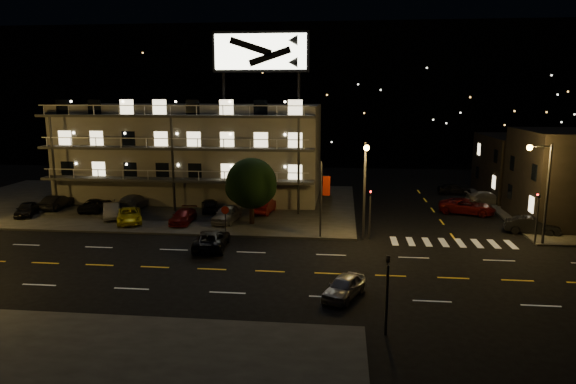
# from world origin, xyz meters

# --- Properties ---
(ground) EXTENTS (140.00, 140.00, 0.00)m
(ground) POSITION_xyz_m (0.00, 0.00, 0.00)
(ground) COLOR black
(ground) RESTS_ON ground
(curb_nw) EXTENTS (44.00, 24.00, 0.15)m
(curb_nw) POSITION_xyz_m (-14.00, 20.00, 0.07)
(curb_nw) COLOR #31312F
(curb_nw) RESTS_ON ground
(motel) EXTENTS (28.00, 13.80, 18.10)m
(motel) POSITION_xyz_m (-9.94, 23.88, 5.34)
(motel) COLOR gray
(motel) RESTS_ON ground
(side_bldg_back) EXTENTS (14.06, 12.00, 7.00)m
(side_bldg_back) POSITION_xyz_m (29.99, 28.00, 3.50)
(side_bldg_back) COLOR black
(side_bldg_back) RESTS_ON ground
(hill_backdrop) EXTENTS (120.00, 25.00, 24.00)m
(hill_backdrop) POSITION_xyz_m (-5.94, 68.78, 11.55)
(hill_backdrop) COLOR black
(hill_backdrop) RESTS_ON ground
(streetlight_nc) EXTENTS (0.44, 1.92, 8.00)m
(streetlight_nc) POSITION_xyz_m (8.50, 7.94, 4.96)
(streetlight_nc) COLOR #2D2D30
(streetlight_nc) RESTS_ON ground
(streetlight_ne) EXTENTS (1.92, 0.44, 8.00)m
(streetlight_ne) POSITION_xyz_m (22.14, 8.30, 4.96)
(streetlight_ne) COLOR #2D2D30
(streetlight_ne) RESTS_ON ground
(signal_nw) EXTENTS (0.20, 0.27, 4.60)m
(signal_nw) POSITION_xyz_m (9.00, 8.50, 2.57)
(signal_nw) COLOR #2D2D30
(signal_nw) RESTS_ON ground
(signal_sw) EXTENTS (0.20, 0.27, 4.60)m
(signal_sw) POSITION_xyz_m (9.00, -8.50, 2.57)
(signal_sw) COLOR #2D2D30
(signal_sw) RESTS_ON ground
(signal_ne) EXTENTS (0.27, 0.20, 4.60)m
(signal_ne) POSITION_xyz_m (22.00, 8.50, 2.57)
(signal_ne) COLOR #2D2D30
(signal_ne) RESTS_ON ground
(banner_north) EXTENTS (0.83, 0.16, 6.40)m
(banner_north) POSITION_xyz_m (5.09, 8.40, 3.43)
(banner_north) COLOR #2D2D30
(banner_north) RESTS_ON ground
(stop_sign) EXTENTS (0.91, 0.11, 2.61)m
(stop_sign) POSITION_xyz_m (-3.00, 8.57, 1.71)
(stop_sign) COLOR #2D2D30
(stop_sign) RESTS_ON ground
(tree) EXTENTS (4.76, 4.58, 5.99)m
(tree) POSITION_xyz_m (-1.41, 12.07, 3.71)
(tree) COLOR black
(tree) RESTS_ON curb_nw
(lot_car_0) EXTENTS (2.59, 4.13, 1.31)m
(lot_car_0) POSITION_xyz_m (-23.46, 12.66, 0.80)
(lot_car_0) COLOR black
(lot_car_0) RESTS_ON curb_nw
(lot_car_1) EXTENTS (2.95, 4.34, 1.36)m
(lot_car_1) POSITION_xyz_m (-15.00, 12.85, 0.83)
(lot_car_1) COLOR gray
(lot_car_1) RESTS_ON curb_nw
(lot_car_2) EXTENTS (3.81, 5.09, 1.28)m
(lot_car_2) POSITION_xyz_m (-12.61, 11.27, 0.79)
(lot_car_2) COLOR gold
(lot_car_2) RESTS_ON curb_nw
(lot_car_3) EXTENTS (1.72, 4.21, 1.22)m
(lot_car_3) POSITION_xyz_m (-7.63, 11.63, 0.76)
(lot_car_3) COLOR #5C0D0D
(lot_car_3) RESTS_ON curb_nw
(lot_car_4) EXTENTS (2.35, 4.62, 1.51)m
(lot_car_4) POSITION_xyz_m (-3.74, 12.40, 0.90)
(lot_car_4) COLOR gray
(lot_car_4) RESTS_ON curb_nw
(lot_car_5) EXTENTS (1.49, 4.26, 1.40)m
(lot_car_5) POSITION_xyz_m (-22.25, 15.93, 0.85)
(lot_car_5) COLOR black
(lot_car_5) RESTS_ON curb_nw
(lot_car_6) EXTENTS (2.31, 4.56, 1.24)m
(lot_car_6) POSITION_xyz_m (-17.89, 15.44, 0.77)
(lot_car_6) COLOR black
(lot_car_6) RESTS_ON curb_nw
(lot_car_7) EXTENTS (2.59, 5.22, 1.46)m
(lot_car_7) POSITION_xyz_m (-14.43, 16.84, 0.88)
(lot_car_7) COLOR gray
(lot_car_7) RESTS_ON curb_nw
(lot_car_8) EXTENTS (2.65, 4.23, 1.34)m
(lot_car_8) POSITION_xyz_m (-6.38, 16.30, 0.82)
(lot_car_8) COLOR black
(lot_car_8) RESTS_ON curb_nw
(lot_car_9) EXTENTS (2.01, 4.60, 1.47)m
(lot_car_9) POSITION_xyz_m (-0.89, 16.32, 0.89)
(lot_car_9) COLOR #5C0D0D
(lot_car_9) RESTS_ON curb_nw
(side_car_0) EXTENTS (4.64, 2.57, 1.45)m
(side_car_0) POSITION_xyz_m (22.83, 11.65, 0.72)
(side_car_0) COLOR black
(side_car_0) RESTS_ON ground
(side_car_1) EXTENTS (5.86, 3.97, 1.49)m
(side_car_1) POSITION_xyz_m (19.08, 18.68, 0.74)
(side_car_1) COLOR #5C0D0D
(side_car_1) RESTS_ON ground
(side_car_2) EXTENTS (4.78, 2.21, 1.35)m
(side_car_2) POSITION_xyz_m (22.36, 23.53, 0.68)
(side_car_2) COLOR gray
(side_car_2) RESTS_ON ground
(side_car_3) EXTENTS (3.87, 1.70, 1.29)m
(side_car_3) POSITION_xyz_m (19.94, 28.97, 0.65)
(side_car_3) COLOR black
(side_car_3) RESTS_ON ground
(road_car_east) EXTENTS (2.91, 4.10, 1.30)m
(road_car_east) POSITION_xyz_m (6.95, -3.91, 0.65)
(road_car_east) COLOR gray
(road_car_east) RESTS_ON ground
(road_car_west) EXTENTS (2.67, 5.16, 1.39)m
(road_car_west) POSITION_xyz_m (-3.23, 4.80, 0.70)
(road_car_west) COLOR black
(road_car_west) RESTS_ON ground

